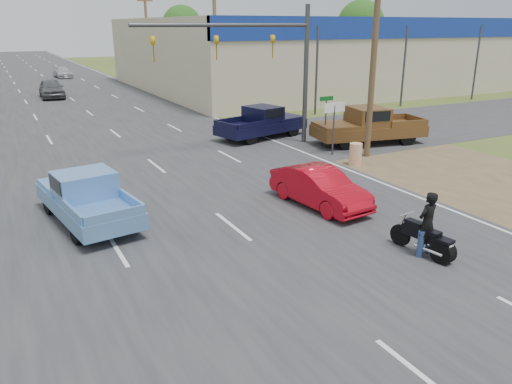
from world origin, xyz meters
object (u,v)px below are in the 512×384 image
red_convertible (320,188)px  navy_pickup (263,122)px  distant_car_grey (51,89)px  distant_car_silver (63,72)px  blue_pickup (86,196)px  brown_pickup (366,126)px  rider (427,226)px  motorcycle (427,241)px

red_convertible → navy_pickup: 11.34m
distant_car_grey → distant_car_silver: (3.32, 18.08, -0.18)m
red_convertible → blue_pickup: size_ratio=0.78×
red_convertible → blue_pickup: bearing=156.2°
blue_pickup → distant_car_grey: 31.10m
navy_pickup → blue_pickup: bearing=-66.6°
red_convertible → brown_pickup: bearing=35.4°
rider → distant_car_silver: 56.05m
rider → brown_pickup: (7.42, 11.43, 0.11)m
red_convertible → brown_pickup: (7.71, 6.83, 0.31)m
motorcycle → navy_pickup: size_ratio=0.36×
rider → distant_car_silver: bearing=-96.6°
blue_pickup → distant_car_grey: size_ratio=1.11×
rider → blue_pickup: size_ratio=0.33×
distant_car_silver → motorcycle: bearing=-91.5°
rider → navy_pickup: bearing=-110.7°
rider → navy_pickup: 15.70m
red_convertible → motorcycle: size_ratio=1.99×
motorcycle → brown_pickup: size_ratio=0.33×
red_convertible → rider: (0.29, -4.60, 0.20)m
blue_pickup → red_convertible: bearing=-25.8°
motorcycle → distant_car_silver: (-1.81, 56.06, 0.16)m
motorcycle → rider: 0.41m
red_convertible → navy_pickup: size_ratio=0.72×
brown_pickup → distant_car_grey: 29.33m
rider → distant_car_silver: (-1.80, 56.02, -0.24)m
red_convertible → distant_car_grey: 33.69m
motorcycle → distant_car_grey: 38.33m
brown_pickup → distant_car_grey: (-12.54, 26.51, -0.18)m
red_convertible → distant_car_grey: size_ratio=0.86×
motorcycle → rider: (-0.01, 0.04, 0.41)m
rider → navy_pickup: (3.36, 15.34, 0.02)m
navy_pickup → brown_pickup: (4.06, -3.91, 0.10)m
blue_pickup → navy_pickup: 13.86m
motorcycle → distant_car_grey: size_ratio=0.43×
navy_pickup → distant_car_silver: size_ratio=1.31×
distant_car_grey → distant_car_silver: size_ratio=1.09×
red_convertible → navy_pickup: bearing=65.1°
navy_pickup → distant_car_grey: (-8.48, 22.60, -0.09)m
brown_pickup → navy_pickup: bearing=56.9°
navy_pickup → distant_car_silver: navy_pickup is taller
navy_pickup → brown_pickup: size_ratio=0.91×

